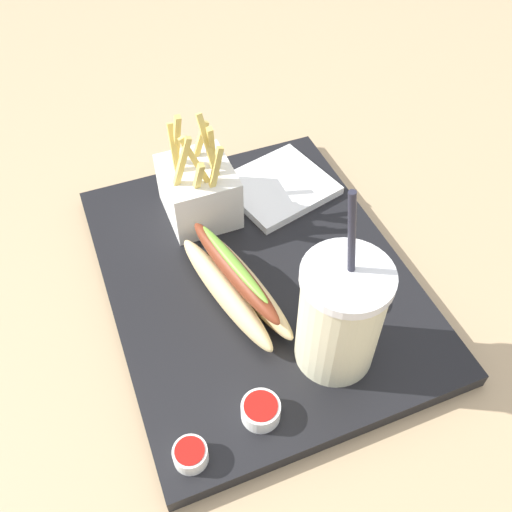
{
  "coord_description": "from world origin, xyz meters",
  "views": [
    {
      "loc": [
        -0.4,
        0.16,
        0.54
      ],
      "look_at": [
        0.0,
        0.0,
        0.05
      ],
      "focal_mm": 38.97,
      "sensor_mm": 36.0,
      "label": 1
    }
  ],
  "objects_px": {
    "ketchup_cup_2": "(190,454)",
    "ketchup_cup_3": "(355,295)",
    "fries_basket": "(199,190)",
    "napkin_stack": "(279,186)",
    "soda_cup": "(340,316)",
    "hot_dog_1": "(235,283)",
    "ketchup_cup_1": "(261,410)"
  },
  "relations": [
    {
      "from": "hot_dog_1",
      "to": "ketchup_cup_3",
      "type": "bearing_deg",
      "value": -114.36
    },
    {
      "from": "soda_cup",
      "to": "ketchup_cup_1",
      "type": "distance_m",
      "value": 0.12
    },
    {
      "from": "soda_cup",
      "to": "hot_dog_1",
      "type": "distance_m",
      "value": 0.14
    },
    {
      "from": "hot_dog_1",
      "to": "ketchup_cup_3",
      "type": "relative_size",
      "value": 5.07
    },
    {
      "from": "hot_dog_1",
      "to": "ketchup_cup_3",
      "type": "distance_m",
      "value": 0.14
    },
    {
      "from": "fries_basket",
      "to": "ketchup_cup_1",
      "type": "relative_size",
      "value": 3.79
    },
    {
      "from": "ketchup_cup_1",
      "to": "ketchup_cup_3",
      "type": "distance_m",
      "value": 0.18
    },
    {
      "from": "hot_dog_1",
      "to": "napkin_stack",
      "type": "bearing_deg",
      "value": -38.43
    },
    {
      "from": "napkin_stack",
      "to": "ketchup_cup_2",
      "type": "bearing_deg",
      "value": 144.44
    },
    {
      "from": "ketchup_cup_2",
      "to": "ketchup_cup_3",
      "type": "relative_size",
      "value": 0.86
    },
    {
      "from": "hot_dog_1",
      "to": "ketchup_cup_1",
      "type": "relative_size",
      "value": 4.96
    },
    {
      "from": "fries_basket",
      "to": "napkin_stack",
      "type": "relative_size",
      "value": 1.13
    },
    {
      "from": "ketchup_cup_3",
      "to": "napkin_stack",
      "type": "relative_size",
      "value": 0.29
    },
    {
      "from": "soda_cup",
      "to": "ketchup_cup_2",
      "type": "height_order",
      "value": "soda_cup"
    },
    {
      "from": "fries_basket",
      "to": "ketchup_cup_3",
      "type": "distance_m",
      "value": 0.24
    },
    {
      "from": "soda_cup",
      "to": "ketchup_cup_2",
      "type": "xyz_separation_m",
      "value": [
        -0.05,
        0.18,
        -0.06
      ]
    },
    {
      "from": "fries_basket",
      "to": "napkin_stack",
      "type": "bearing_deg",
      "value": -88.81
    },
    {
      "from": "fries_basket",
      "to": "hot_dog_1",
      "type": "xyz_separation_m",
      "value": [
        -0.15,
        0.01,
        -0.01
      ]
    },
    {
      "from": "ketchup_cup_2",
      "to": "napkin_stack",
      "type": "distance_m",
      "value": 0.39
    },
    {
      "from": "hot_dog_1",
      "to": "ketchup_cup_1",
      "type": "xyz_separation_m",
      "value": [
        -0.15,
        0.03,
        -0.01
      ]
    },
    {
      "from": "soda_cup",
      "to": "ketchup_cup_3",
      "type": "height_order",
      "value": "soda_cup"
    },
    {
      "from": "ketchup_cup_3",
      "to": "napkin_stack",
      "type": "xyz_separation_m",
      "value": [
        0.21,
        0.01,
        -0.0
      ]
    },
    {
      "from": "soda_cup",
      "to": "ketchup_cup_3",
      "type": "distance_m",
      "value": 0.1
    },
    {
      "from": "fries_basket",
      "to": "ketchup_cup_2",
      "type": "relative_size",
      "value": 4.5
    },
    {
      "from": "soda_cup",
      "to": "hot_dog_1",
      "type": "relative_size",
      "value": 1.17
    },
    {
      "from": "napkin_stack",
      "to": "hot_dog_1",
      "type": "bearing_deg",
      "value": 141.57
    },
    {
      "from": "soda_cup",
      "to": "ketchup_cup_1",
      "type": "bearing_deg",
      "value": 110.75
    },
    {
      "from": "ketchup_cup_1",
      "to": "ketchup_cup_3",
      "type": "xyz_separation_m",
      "value": [
        0.09,
        -0.15,
        -0.0
      ]
    },
    {
      "from": "napkin_stack",
      "to": "fries_basket",
      "type": "bearing_deg",
      "value": 91.19
    },
    {
      "from": "ketchup_cup_3",
      "to": "napkin_stack",
      "type": "height_order",
      "value": "ketchup_cup_3"
    },
    {
      "from": "ketchup_cup_3",
      "to": "fries_basket",
      "type": "bearing_deg",
      "value": 30.14
    },
    {
      "from": "soda_cup",
      "to": "hot_dog_1",
      "type": "bearing_deg",
      "value": 33.06
    }
  ]
}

